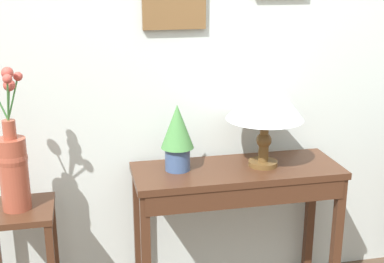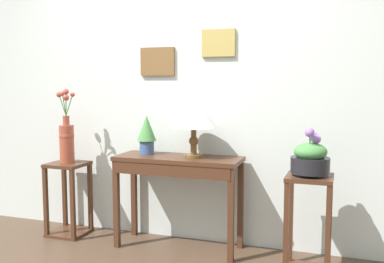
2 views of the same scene
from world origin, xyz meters
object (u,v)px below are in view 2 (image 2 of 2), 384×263
at_px(planter_bowl_wide_right, 310,158).
at_px(flower_vase_tall_left, 67,138).
at_px(pedestal_stand_left, 69,199).
at_px(pedestal_stand_right, 308,225).
at_px(console_table, 177,172).
at_px(potted_plant_on_console, 147,133).
at_px(table_lamp, 194,114).

bearing_deg(planter_bowl_wide_right, flower_vase_tall_left, 175.78).
relative_size(pedestal_stand_left, pedestal_stand_right, 0.92).
relative_size(console_table, flower_vase_tall_left, 1.57).
xyz_separation_m(potted_plant_on_console, flower_vase_tall_left, (-0.78, -0.05, -0.07)).
bearing_deg(console_table, pedestal_stand_right, -8.09).
distance_m(console_table, table_lamp, 0.51).
bearing_deg(potted_plant_on_console, pedestal_stand_left, -176.37).
relative_size(table_lamp, pedestal_stand_left, 0.73).
bearing_deg(flower_vase_tall_left, pedestal_stand_left, 113.92).
bearing_deg(table_lamp, pedestal_stand_left, -179.28).
height_order(potted_plant_on_console, pedestal_stand_left, potted_plant_on_console).
height_order(potted_plant_on_console, flower_vase_tall_left, flower_vase_tall_left).
height_order(console_table, potted_plant_on_console, potted_plant_on_console).
distance_m(flower_vase_tall_left, planter_bowl_wide_right, 2.18).
xyz_separation_m(console_table, potted_plant_on_console, (-0.30, 0.06, 0.31)).
bearing_deg(console_table, table_lamp, 9.27).
height_order(table_lamp, pedestal_stand_right, table_lamp).
distance_m(potted_plant_on_console, pedestal_stand_right, 1.53).
xyz_separation_m(potted_plant_on_console, pedestal_stand_left, (-0.78, -0.05, -0.64)).
distance_m(console_table, flower_vase_tall_left, 1.11).
distance_m(pedestal_stand_left, flower_vase_tall_left, 0.57).
bearing_deg(pedestal_stand_right, planter_bowl_wide_right, -7.08).
bearing_deg(pedestal_stand_right, console_table, 171.91).
xyz_separation_m(pedestal_stand_left, flower_vase_tall_left, (0.00, -0.00, 0.57)).
bearing_deg(pedestal_stand_left, planter_bowl_wide_right, -4.25).
relative_size(console_table, planter_bowl_wide_right, 3.00).
xyz_separation_m(console_table, flower_vase_tall_left, (-1.08, 0.01, 0.24)).
bearing_deg(table_lamp, pedestal_stand_right, -10.55).
bearing_deg(console_table, pedestal_stand_left, 179.63).
xyz_separation_m(potted_plant_on_console, planter_bowl_wide_right, (1.39, -0.21, -0.11)).
relative_size(flower_vase_tall_left, pedestal_stand_right, 0.92).
bearing_deg(pedestal_stand_right, flower_vase_tall_left, 175.78).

